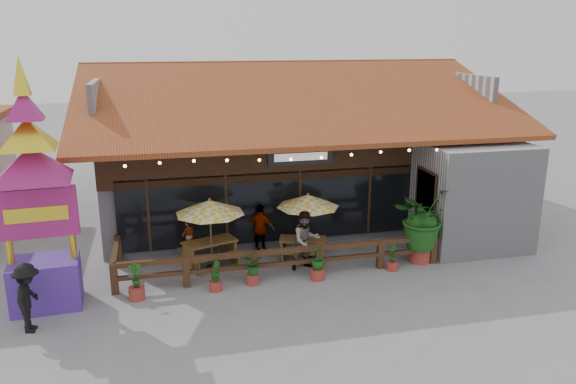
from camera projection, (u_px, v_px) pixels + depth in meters
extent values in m
plane|color=gray|center=(330.00, 266.00, 17.79)|extent=(100.00, 100.00, 0.00)
cube|color=#B2B2B7|center=(281.00, 159.00, 23.81)|extent=(14.00, 10.00, 4.00)
cube|color=#362111|center=(270.00, 157.00, 18.39)|extent=(11.00, 0.16, 1.60)
cube|color=black|center=(271.00, 207.00, 18.83)|extent=(10.00, 0.12, 2.40)
cube|color=#FFC272|center=(270.00, 205.00, 19.02)|extent=(9.80, 0.05, 2.20)
cube|color=#B2B2B7|center=(472.00, 195.00, 19.09)|extent=(3.50, 2.70, 3.60)
cube|color=red|center=(426.00, 194.00, 18.49)|extent=(0.06, 1.20, 1.50)
cube|color=#362111|center=(426.00, 194.00, 18.49)|extent=(0.04, 1.34, 1.64)
cube|color=#9C4A23|center=(302.00, 99.00, 19.76)|extent=(15.50, 7.05, 2.37)
cube|color=#9C4A23|center=(264.00, 83.00, 26.32)|extent=(15.50, 7.05, 2.37)
cube|color=#9C4A23|center=(280.00, 62.00, 22.74)|extent=(15.50, 0.30, 0.12)
cube|color=#B2B2B7|center=(103.00, 99.00, 21.52)|extent=(0.20, 9.00, 1.80)
cube|color=#B2B2B7|center=(436.00, 91.00, 24.65)|extent=(0.20, 9.00, 1.80)
cube|color=black|center=(301.00, 156.00, 18.50)|extent=(2.20, 0.10, 0.55)
cube|color=silver|center=(301.00, 157.00, 18.45)|extent=(1.80, 0.02, 0.25)
cube|color=#362111|center=(148.00, 216.00, 17.90)|extent=(0.08, 0.08, 2.40)
cube|color=#362111|center=(226.00, 210.00, 18.46)|extent=(0.08, 0.08, 2.40)
cube|color=#362111|center=(300.00, 205.00, 19.02)|extent=(0.08, 0.08, 2.40)
cube|color=#362111|center=(369.00, 200.00, 19.57)|extent=(0.08, 0.08, 2.40)
sphere|color=#F6BE87|center=(125.00, 166.00, 15.57)|extent=(0.09, 0.09, 0.09)
sphere|color=#F6BE87|center=(160.00, 163.00, 15.77)|extent=(0.09, 0.09, 0.09)
sphere|color=#F6BE87|center=(194.00, 161.00, 15.98)|extent=(0.09, 0.09, 0.09)
sphere|color=#F6BE87|center=(227.00, 160.00, 16.20)|extent=(0.09, 0.09, 0.09)
sphere|color=#F6BE87|center=(259.00, 160.00, 16.42)|extent=(0.09, 0.09, 0.09)
sphere|color=#F6BE87|center=(291.00, 159.00, 16.64)|extent=(0.09, 0.09, 0.09)
sphere|color=#F6BE87|center=(322.00, 157.00, 16.85)|extent=(0.09, 0.09, 0.09)
sphere|color=#F6BE87|center=(351.00, 155.00, 17.06)|extent=(0.09, 0.09, 0.09)
sphere|color=#F6BE87|center=(381.00, 152.00, 17.26)|extent=(0.09, 0.09, 0.09)
sphere|color=#F6BE87|center=(409.00, 150.00, 17.47)|extent=(0.09, 0.09, 0.09)
sphere|color=#F6BE87|center=(437.00, 150.00, 17.69)|extent=(0.09, 0.09, 0.09)
cube|color=#4B2B1A|center=(114.00, 279.00, 15.74)|extent=(0.20, 0.20, 0.90)
cube|color=#4B2B1A|center=(186.00, 272.00, 16.19)|extent=(0.20, 0.20, 0.90)
cube|color=#4B2B1A|center=(254.00, 266.00, 16.64)|extent=(0.20, 0.20, 0.90)
cube|color=#4B2B1A|center=(319.00, 260.00, 17.08)|extent=(0.20, 0.20, 0.90)
cube|color=#4B2B1A|center=(380.00, 254.00, 17.53)|extent=(0.20, 0.20, 0.90)
cube|color=#4B2B1A|center=(433.00, 249.00, 17.93)|extent=(0.20, 0.20, 0.90)
cube|color=#4B2B1A|center=(284.00, 251.00, 16.73)|extent=(9.80, 0.16, 0.14)
cube|color=#4B2B1A|center=(284.00, 263.00, 16.84)|extent=(9.80, 0.12, 0.12)
cube|color=#4B2B1A|center=(116.00, 250.00, 16.81)|extent=(0.16, 2.50, 0.14)
cube|color=#4B2B1A|center=(119.00, 249.00, 17.99)|extent=(0.20, 0.20, 0.90)
cylinder|color=brown|center=(211.00, 236.00, 17.32)|extent=(0.06, 0.06, 2.16)
cone|color=yellow|center=(210.00, 207.00, 17.07)|extent=(2.78, 2.78, 0.42)
sphere|color=brown|center=(210.00, 199.00, 17.01)|extent=(0.09, 0.09, 0.09)
cylinder|color=black|center=(212.00, 267.00, 17.60)|extent=(0.41, 0.41, 0.06)
cylinder|color=brown|center=(308.00, 227.00, 18.29)|extent=(0.05, 0.05, 2.05)
cone|color=yellow|center=(308.00, 201.00, 18.06)|extent=(2.26, 2.26, 0.40)
sphere|color=brown|center=(308.00, 194.00, 18.00)|extent=(0.09, 0.09, 0.09)
cylinder|color=black|center=(307.00, 255.00, 18.56)|extent=(0.39, 0.39, 0.05)
cube|color=brown|center=(210.00, 242.00, 17.71)|extent=(1.82, 1.27, 0.06)
cube|color=brown|center=(189.00, 258.00, 17.44)|extent=(0.31, 0.72, 0.77)
cube|color=brown|center=(231.00, 249.00, 18.18)|extent=(0.31, 0.72, 0.77)
cube|color=brown|center=(218.00, 257.00, 17.32)|extent=(1.67, 0.81, 0.05)
cube|color=brown|center=(203.00, 245.00, 18.26)|extent=(1.67, 0.81, 0.05)
cube|color=brown|center=(303.00, 239.00, 18.15)|extent=(1.63, 1.13, 0.06)
cube|color=brown|center=(283.00, 249.00, 18.29)|extent=(0.28, 0.64, 0.69)
cube|color=brown|center=(323.00, 250.00, 18.18)|extent=(0.28, 0.64, 0.69)
cube|color=brown|center=(302.00, 253.00, 17.73)|extent=(1.50, 0.72, 0.05)
cube|color=brown|center=(304.00, 242.00, 18.71)|extent=(1.50, 0.72, 0.05)
cube|color=#4F2A9A|center=(46.00, 283.00, 15.01)|extent=(1.84, 1.43, 1.31)
cube|color=#9F1D6A|center=(38.00, 213.00, 14.48)|extent=(1.98, 0.41, 1.31)
cube|color=yellow|center=(36.00, 215.00, 14.34)|extent=(1.53, 0.14, 0.38)
cylinder|color=yellow|center=(7.00, 223.00, 14.37)|extent=(0.18, 0.18, 2.19)
cylinder|color=yellow|center=(70.00, 219.00, 14.71)|extent=(0.18, 0.18, 2.19)
pyramid|color=#9F1D6A|center=(29.00, 146.00, 14.01)|extent=(2.80, 2.80, 0.88)
pyramid|color=yellow|center=(26.00, 118.00, 13.82)|extent=(1.99, 1.99, 0.77)
pyramid|color=#9F1D6A|center=(22.00, 89.00, 13.63)|extent=(1.29, 1.29, 0.77)
pyramid|color=yellow|center=(18.00, 54.00, 13.41)|extent=(0.58, 0.58, 0.98)
cylinder|color=#9A332A|center=(420.00, 254.00, 18.08)|extent=(0.68, 0.68, 0.50)
imported|color=#1D5919|center=(422.00, 217.00, 17.74)|extent=(2.42, 2.38, 2.04)
sphere|color=#1D5919|center=(428.00, 229.00, 17.77)|extent=(0.68, 0.68, 0.68)
sphere|color=#1D5919|center=(416.00, 220.00, 17.90)|extent=(0.59, 0.59, 0.59)
imported|color=#362111|center=(189.00, 241.00, 17.88)|extent=(0.64, 0.60, 1.48)
imported|color=#362111|center=(306.00, 240.00, 17.34)|extent=(1.00, 0.83, 1.87)
imported|color=#362111|center=(261.00, 229.00, 18.69)|extent=(1.05, 0.82, 1.67)
imported|color=black|center=(28.00, 298.00, 13.65)|extent=(0.71, 1.17, 1.76)
cylinder|color=#9A332A|center=(137.00, 293.00, 15.49)|extent=(0.44, 0.44, 0.35)
imported|color=#1D5919|center=(135.00, 275.00, 15.35)|extent=(0.46, 0.39, 0.73)
cylinder|color=#9A332A|center=(216.00, 286.00, 16.03)|extent=(0.36, 0.36, 0.29)
imported|color=#1D5919|center=(215.00, 271.00, 15.91)|extent=(0.31, 0.36, 0.60)
cylinder|color=#9A332A|center=(252.00, 279.00, 16.44)|extent=(0.39, 0.39, 0.31)
imported|color=#1D5919|center=(252.00, 264.00, 16.32)|extent=(0.73, 0.69, 0.64)
cylinder|color=#9A332A|center=(317.00, 274.00, 16.76)|extent=(0.42, 0.42, 0.34)
imported|color=#1D5919|center=(318.00, 258.00, 16.62)|extent=(0.48, 0.48, 0.69)
cylinder|color=#9A332A|center=(392.00, 266.00, 17.43)|extent=(0.34, 0.34, 0.27)
imported|color=#1D5919|center=(393.00, 253.00, 17.32)|extent=(0.26, 0.33, 0.56)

